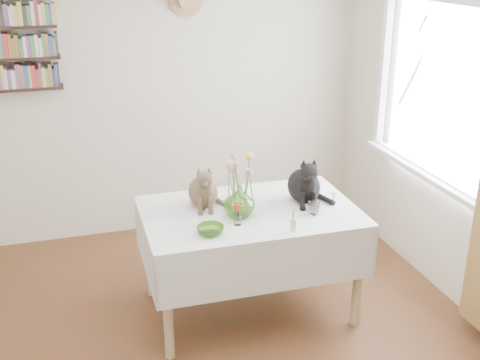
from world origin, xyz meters
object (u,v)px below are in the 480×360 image
object	(u,v)px
dining_table	(250,236)
black_cat	(304,177)
tabby_cat	(203,184)
flower_vase	(239,201)

from	to	relation	value
dining_table	black_cat	world-z (taller)	black_cat
tabby_cat	flower_vase	bearing A→B (deg)	-43.13
dining_table	tabby_cat	xyz separation A→B (m)	(-0.29, 0.16, 0.36)
dining_table	black_cat	bearing A→B (deg)	5.35
dining_table	flower_vase	bearing A→B (deg)	-142.52
tabby_cat	flower_vase	world-z (taller)	tabby_cat
dining_table	flower_vase	distance (m)	0.32
black_cat	flower_vase	xyz separation A→B (m)	(-0.50, -0.11, -0.07)
black_cat	flower_vase	world-z (taller)	black_cat
flower_vase	tabby_cat	bearing A→B (deg)	129.22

